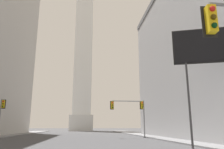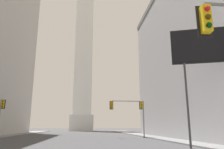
# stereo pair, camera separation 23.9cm
# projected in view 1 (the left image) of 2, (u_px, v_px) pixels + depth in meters

# --- Properties ---
(sidewalk_right) EXTENTS (5.00, 100.38, 0.15)m
(sidewalk_right) POSITION_uv_depth(u_px,v_px,m) (170.00, 138.00, 30.75)
(sidewalk_right) COLOR slate
(sidewalk_right) RESTS_ON ground_plane
(obelisk) EXTENTS (8.54, 8.54, 74.33)m
(obelisk) POSITION_uv_depth(u_px,v_px,m) (84.00, 41.00, 89.12)
(obelisk) COLOR silver
(obelisk) RESTS_ON ground_plane
(traffic_light_mid_left) EXTENTS (0.76, 0.52, 5.59)m
(traffic_light_mid_left) POSITION_uv_depth(u_px,v_px,m) (1.00, 112.00, 31.52)
(traffic_light_mid_left) COLOR slate
(traffic_light_mid_left) RESTS_ON ground_plane
(traffic_light_mid_right) EXTENTS (5.55, 0.52, 5.69)m
(traffic_light_mid_right) POSITION_uv_depth(u_px,v_px,m) (133.00, 109.00, 34.26)
(traffic_light_mid_right) COLOR slate
(traffic_light_mid_right) RESTS_ON ground_plane
(billboard_sign) EXTENTS (5.89, 2.16, 10.06)m
(billboard_sign) POSITION_uv_depth(u_px,v_px,m) (210.00, 49.00, 18.65)
(billboard_sign) COLOR #3F3F42
(billboard_sign) RESTS_ON ground_plane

